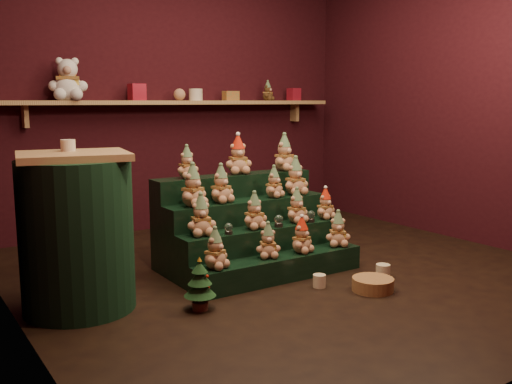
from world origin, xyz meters
TOP-DOWN VIEW (x-y plane):
  - ground at (0.00, 0.00)m, footprint 4.00×4.00m
  - back_wall at (0.00, 2.05)m, footprint 4.00×0.10m
  - right_wall at (2.05, 0.00)m, footprint 0.10×4.00m
  - back_shelf at (0.00, 1.87)m, footprint 3.60×0.26m
  - riser_tier_front at (-0.19, -0.13)m, footprint 1.40×0.22m
  - riser_tier_midfront at (-0.19, 0.09)m, footprint 1.40×0.22m
  - riser_tier_midback at (-0.19, 0.31)m, footprint 1.40×0.22m
  - riser_tier_back at (-0.19, 0.53)m, footprint 1.40×0.22m
  - teddy_0 at (-0.75, -0.13)m, footprint 0.26×0.25m
  - teddy_1 at (-0.29, -0.11)m, footprint 0.23×0.22m
  - teddy_2 at (0.00, -0.13)m, footprint 0.24×0.23m
  - teddy_3 at (0.36, -0.13)m, footprint 0.26×0.25m
  - teddy_4 at (-0.72, 0.11)m, footprint 0.25×0.23m
  - teddy_5 at (-0.28, 0.08)m, footprint 0.20×0.18m
  - teddy_6 at (0.12, 0.09)m, footprint 0.21×0.19m
  - teddy_7 at (0.41, 0.08)m, footprint 0.20×0.18m
  - teddy_8 at (-0.69, 0.30)m, footprint 0.28×0.27m
  - teddy_9 at (-0.43, 0.32)m, footprint 0.25×0.23m
  - teddy_10 at (0.05, 0.30)m, footprint 0.23×0.22m
  - teddy_11 at (0.28, 0.31)m, footprint 0.23×0.20m
  - teddy_12 at (-0.62, 0.53)m, footprint 0.18×0.17m
  - teddy_13 at (-0.14, 0.54)m, footprint 0.26×0.25m
  - teddy_14 at (0.32, 0.53)m, footprint 0.27×0.25m
  - snow_globe_a at (-0.54, 0.03)m, footprint 0.06×0.06m
  - snow_globe_b at (-0.09, 0.03)m, footprint 0.07×0.07m
  - snow_globe_c at (0.22, 0.03)m, footprint 0.07×0.07m
  - side_table at (-1.61, 0.09)m, footprint 0.74×0.70m
  - table_ornament at (-1.61, 0.19)m, footprint 0.09×0.09m
  - mini_christmas_tree at (-0.98, -0.35)m, footprint 0.21×0.21m
  - mug_left at (-0.06, -0.43)m, footprint 0.09×0.09m
  - mug_right at (0.47, -0.53)m, footprint 0.11×0.11m
  - wicker_basket at (0.20, -0.69)m, footprint 0.37×0.37m
  - white_bear at (-1.14, 1.84)m, footprint 0.42×0.40m
  - brown_bear at (1.05, 1.84)m, footprint 0.20×0.19m
  - gift_tin_red_a at (-0.48, 1.85)m, footprint 0.14×0.14m
  - gift_tin_cream at (0.15, 1.85)m, footprint 0.14×0.14m
  - gift_tin_red_b at (1.42, 1.85)m, footprint 0.12×0.12m
  - shelf_plush_ball at (-0.03, 1.85)m, footprint 0.12×0.12m
  - scarf_gift_box at (0.57, 1.85)m, footprint 0.16×0.10m

SIDE VIEW (x-z plane):
  - ground at x=0.00m, z-range 0.00..0.00m
  - wicker_basket at x=0.20m, z-range 0.00..0.09m
  - mug_left at x=-0.06m, z-range 0.00..0.09m
  - mug_right at x=0.47m, z-range 0.00..0.11m
  - riser_tier_front at x=-0.19m, z-range 0.00..0.18m
  - mini_christmas_tree at x=-0.98m, z-range 0.00..0.34m
  - riser_tier_midfront at x=-0.19m, z-range 0.00..0.36m
  - riser_tier_midback at x=-0.19m, z-range 0.00..0.54m
  - teddy_1 at x=-0.29m, z-range 0.18..0.44m
  - teddy_2 at x=0.00m, z-range 0.18..0.45m
  - teddy_3 at x=0.36m, z-range 0.18..0.46m
  - teddy_0 at x=-0.75m, z-range 0.18..0.46m
  - riser_tier_back at x=-0.19m, z-range 0.00..0.72m
  - snow_globe_a at x=-0.54m, z-range 0.36..0.44m
  - snow_globe_c at x=0.22m, z-range 0.36..0.45m
  - snow_globe_b at x=-0.09m, z-range 0.36..0.45m
  - teddy_7 at x=0.41m, z-range 0.36..0.61m
  - teddy_6 at x=0.12m, z-range 0.36..0.63m
  - side_table at x=-1.61m, z-range -0.01..1.00m
  - teddy_5 at x=-0.28m, z-range 0.36..0.64m
  - teddy_4 at x=-0.72m, z-range 0.36..0.66m
  - teddy_10 at x=0.05m, z-range 0.54..0.79m
  - teddy_9 at x=-0.43m, z-range 0.54..0.83m
  - teddy_11 at x=0.28m, z-range 0.54..0.85m
  - teddy_8 at x=-0.69m, z-range 0.54..0.85m
  - teddy_12 at x=-0.62m, z-range 0.72..0.97m
  - teddy_14 at x=0.32m, z-range 0.72..1.03m
  - teddy_13 at x=-0.14m, z-range 0.72..1.03m
  - table_ornament at x=-1.61m, z-range 1.00..1.08m
  - back_shelf at x=0.00m, z-range 1.17..1.41m
  - scarf_gift_box at x=0.57m, z-range 1.32..1.42m
  - gift_tin_cream at x=0.15m, z-range 1.32..1.44m
  - shelf_plush_ball at x=-0.03m, z-range 1.32..1.44m
  - gift_tin_red_b at x=1.42m, z-range 1.32..1.46m
  - back_wall at x=0.00m, z-range 0.00..2.80m
  - right_wall at x=2.05m, z-range 0.00..2.80m
  - gift_tin_red_a at x=-0.48m, z-range 1.32..1.48m
  - brown_bear at x=1.05m, z-range 1.32..1.53m
  - white_bear at x=-1.14m, z-range 1.32..1.80m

